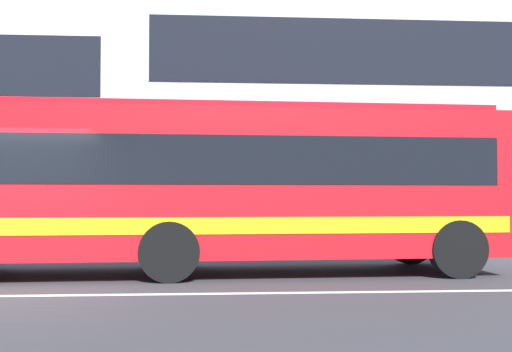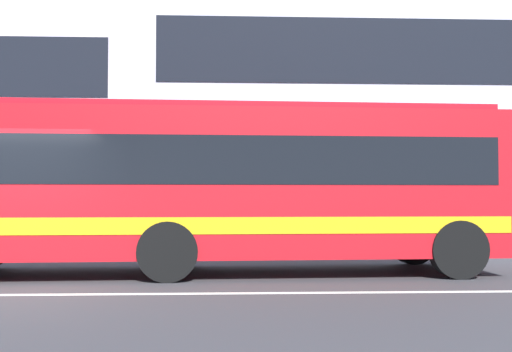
{
  "view_description": "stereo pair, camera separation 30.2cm",
  "coord_description": "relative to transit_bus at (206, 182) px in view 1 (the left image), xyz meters",
  "views": [
    {
      "loc": [
        3.16,
        -9.12,
        1.39
      ],
      "look_at": [
        4.0,
        2.49,
        1.79
      ],
      "focal_mm": 44.06,
      "sensor_mm": 36.0,
      "label": 1
    },
    {
      "loc": [
        3.46,
        -9.14,
        1.39
      ],
      "look_at": [
        4.0,
        2.49,
        1.79
      ],
      "focal_mm": 44.06,
      "sensor_mm": 36.0,
      "label": 2
    }
  ],
  "objects": [
    {
      "name": "apartment_block_right",
      "position": [
        6.76,
        12.65,
        3.57
      ],
      "size": [
        18.72,
        9.19,
        10.48
      ],
      "color": "silver",
      "rests_on": "ground_plane"
    },
    {
      "name": "transit_bus",
      "position": [
        0.0,
        0.0,
        0.0
      ],
      "size": [
        10.71,
        3.01,
        3.03
      ],
      "color": "red",
      "rests_on": "ground_plane"
    }
  ]
}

